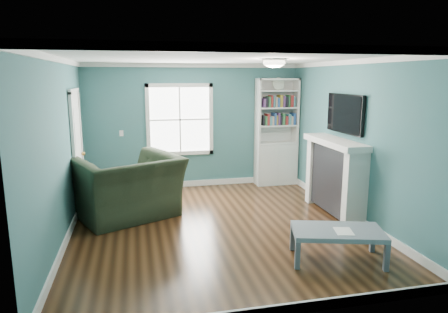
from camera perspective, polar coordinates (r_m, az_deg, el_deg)
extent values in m
plane|color=black|center=(6.40, -0.80, -9.99)|extent=(5.00, 5.00, 0.00)
plane|color=#336C6E|center=(8.49, -4.29, 4.31)|extent=(4.50, 0.00, 4.50)
plane|color=#336C6E|center=(3.70, 7.14, -4.78)|extent=(4.50, 0.00, 4.50)
plane|color=#336C6E|center=(6.02, -22.30, 0.67)|extent=(0.00, 5.00, 5.00)
plane|color=#336C6E|center=(6.87, 17.88, 2.17)|extent=(0.00, 5.00, 5.00)
plane|color=white|center=(5.98, -0.87, 13.95)|extent=(5.00, 5.00, 0.00)
cube|color=white|center=(8.71, -4.16, -3.82)|extent=(4.50, 0.03, 0.12)
cube|color=white|center=(4.22, 6.63, -21.12)|extent=(4.50, 0.03, 0.12)
cube|color=white|center=(6.34, -21.32, -10.41)|extent=(0.03, 5.00, 0.12)
cube|color=white|center=(7.15, 17.18, -7.69)|extent=(0.03, 5.00, 0.12)
cube|color=white|center=(8.42, -4.40, 12.85)|extent=(4.50, 0.04, 0.08)
cube|color=white|center=(3.59, 7.53, 15.06)|extent=(4.50, 0.04, 0.08)
cube|color=white|center=(5.94, -23.02, 12.72)|extent=(0.04, 5.00, 0.08)
cube|color=white|center=(6.79, 18.38, 12.73)|extent=(0.04, 5.00, 0.08)
cube|color=white|center=(8.43, -6.33, 5.25)|extent=(1.24, 0.01, 1.34)
cube|color=white|center=(8.37, -10.83, 5.08)|extent=(0.08, 0.06, 1.50)
cube|color=white|center=(8.51, -1.88, 5.37)|extent=(0.08, 0.06, 1.50)
cube|color=white|center=(8.52, -6.21, 0.49)|extent=(1.40, 0.06, 0.08)
cube|color=white|center=(8.37, -6.42, 10.08)|extent=(1.40, 0.06, 0.08)
cube|color=white|center=(8.42, -6.32, 5.24)|extent=(1.24, 0.03, 0.03)
cube|color=white|center=(8.42, -6.32, 5.24)|extent=(0.03, 0.03, 1.34)
cube|color=silver|center=(8.87, 7.38, -1.03)|extent=(0.90, 0.35, 0.90)
cube|color=silver|center=(8.56, 4.85, 6.38)|extent=(0.04, 0.35, 1.40)
cube|color=silver|center=(8.86, 10.20, 6.40)|extent=(0.04, 0.35, 1.40)
cube|color=silver|center=(8.85, 7.20, 6.49)|extent=(0.90, 0.02, 1.40)
cube|color=silver|center=(8.67, 7.68, 10.88)|extent=(0.90, 0.35, 0.04)
cube|color=silver|center=(8.78, 7.45, 1.97)|extent=(0.84, 0.33, 0.03)
cube|color=silver|center=(8.73, 7.52, 4.43)|extent=(0.84, 0.33, 0.03)
cube|color=silver|center=(8.69, 7.58, 6.92)|extent=(0.84, 0.33, 0.03)
cube|color=silver|center=(8.67, 7.64, 9.29)|extent=(0.84, 0.33, 0.03)
cube|color=black|center=(8.70, 7.58, 5.24)|extent=(0.70, 0.25, 0.22)
cube|color=#33723F|center=(8.67, 7.65, 7.74)|extent=(0.70, 0.25, 0.22)
cylinder|color=beige|center=(8.62, 7.78, 10.24)|extent=(0.26, 0.06, 0.26)
cube|color=black|center=(7.10, 15.62, -3.19)|extent=(0.30, 1.20, 1.10)
cube|color=black|center=(7.14, 15.39, -4.76)|extent=(0.22, 0.65, 0.70)
cube|color=silver|center=(6.53, 18.22, -4.59)|extent=(0.36, 0.16, 1.20)
cube|color=silver|center=(7.67, 13.14, -2.01)|extent=(0.36, 0.16, 1.20)
cube|color=silver|center=(6.95, 15.61, 1.99)|extent=(0.44, 1.58, 0.10)
cube|color=black|center=(6.97, 16.91, 5.88)|extent=(0.06, 1.10, 0.65)
cube|color=silver|center=(7.43, -20.21, 0.51)|extent=(0.04, 0.80, 2.05)
cube|color=white|center=(6.99, -20.59, -0.15)|extent=(0.05, 0.08, 2.13)
cube|color=white|center=(7.86, -19.72, 1.11)|extent=(0.05, 0.08, 2.13)
cube|color=white|center=(7.31, -20.70, 8.74)|extent=(0.05, 0.98, 0.08)
sphere|color=#BF8C3F|center=(7.72, -19.45, 0.39)|extent=(0.07, 0.07, 0.07)
ellipsoid|color=white|center=(6.31, 7.18, 13.17)|extent=(0.34, 0.34, 0.15)
cylinder|color=white|center=(6.31, 7.19, 13.58)|extent=(0.38, 0.38, 0.03)
cube|color=white|center=(8.41, -14.45, 3.23)|extent=(0.08, 0.01, 0.12)
imported|color=black|center=(6.84, -13.70, -2.81)|extent=(1.88, 1.61, 1.39)
cube|color=#4A5059|center=(5.12, 10.46, -13.70)|extent=(0.08, 0.08, 0.35)
cube|color=#4A5059|center=(5.36, 22.22, -13.21)|extent=(0.08, 0.08, 0.35)
cube|color=#4A5059|center=(5.62, 9.77, -11.32)|extent=(0.08, 0.08, 0.35)
cube|color=#4A5059|center=(5.84, 20.46, -11.02)|extent=(0.08, 0.08, 0.35)
cube|color=slate|center=(5.38, 15.94, -10.30)|extent=(1.26, 0.91, 0.06)
cube|color=white|center=(5.33, 16.72, -10.18)|extent=(0.28, 0.32, 0.00)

